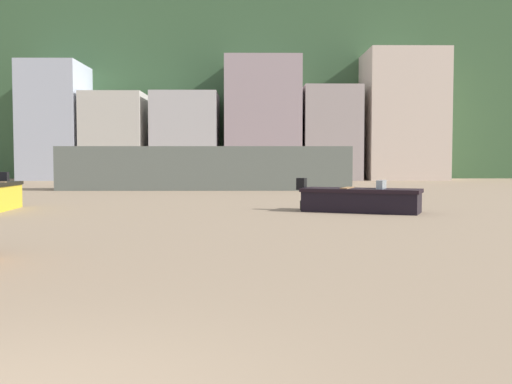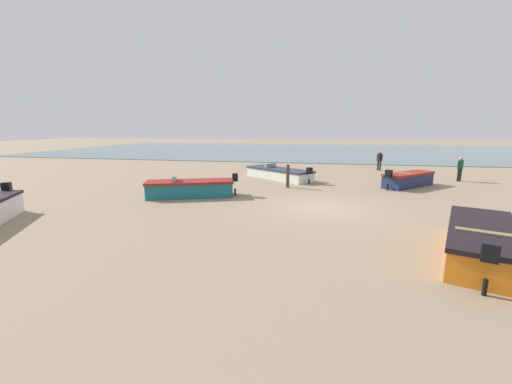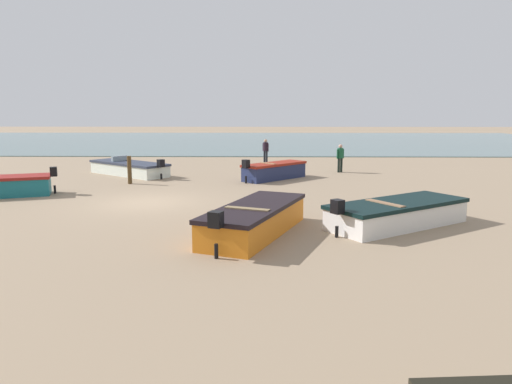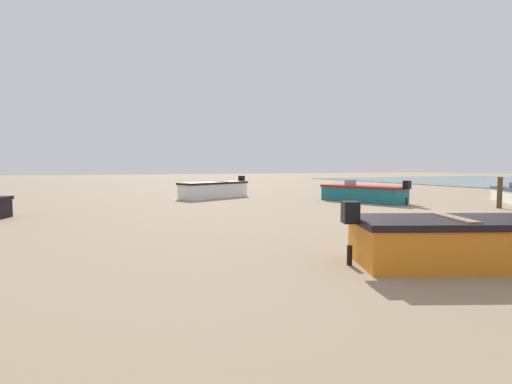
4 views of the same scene
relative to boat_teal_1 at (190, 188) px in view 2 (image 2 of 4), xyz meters
name	(u,v)px [view 2 (image 2 of 4)]	position (x,y,z in m)	size (l,w,h in m)	color
ground_plane	(321,208)	(-6.66, 1.13, -0.44)	(160.00, 160.00, 0.00)	gray
tidal_water	(321,151)	(-6.66, -34.87, -0.41)	(80.00, 36.00, 0.06)	slate
boat_teal_1	(190,188)	(0.00, 0.00, 0.00)	(4.69, 2.81, 1.17)	#1A6B79
boat_white_2	(279,173)	(-3.75, -6.83, -0.06)	(5.13, 4.54, 1.04)	white
boat_orange_4	(481,242)	(-11.01, 5.89, 0.01)	(3.25, 5.08, 1.19)	orange
boat_navy_6	(408,180)	(-11.79, -5.27, 0.00)	(3.52, 3.55, 1.17)	navy
mooring_post_near_water	(288,176)	(-4.68, -3.61, 0.25)	(0.20, 0.20, 1.37)	#4E391F
beach_walker_foreground	(380,159)	(-11.37, -12.86, 0.52)	(0.48, 0.48, 1.62)	black
beach_walker_distant	(460,167)	(-15.68, -8.13, 0.52)	(0.49, 0.47, 1.62)	black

